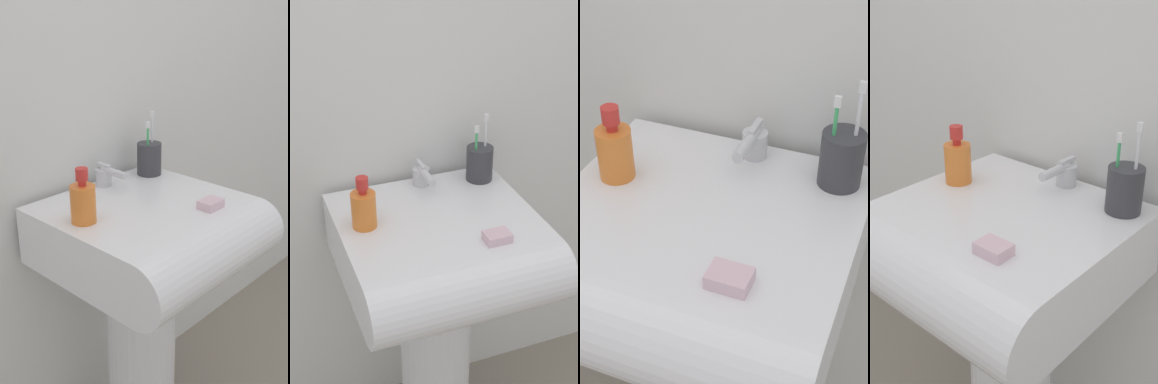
# 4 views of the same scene
# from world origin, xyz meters

# --- Properties ---
(wall_back) EXTENTS (5.00, 0.05, 2.40)m
(wall_back) POSITION_xyz_m (0.00, 0.27, 1.20)
(wall_back) COLOR silver
(wall_back) RESTS_ON ground
(sink_pedestal) EXTENTS (0.22, 0.22, 0.71)m
(sink_pedestal) POSITION_xyz_m (0.00, 0.00, 0.36)
(sink_pedestal) COLOR white
(sink_pedestal) RESTS_ON ground
(sink_basin) EXTENTS (0.53, 0.53, 0.17)m
(sink_basin) POSITION_xyz_m (0.00, -0.06, 0.80)
(sink_basin) COLOR white
(sink_basin) RESTS_ON sink_pedestal
(faucet) EXTENTS (0.05, 0.13, 0.07)m
(faucet) POSITION_xyz_m (0.02, 0.17, 0.92)
(faucet) COLOR silver
(faucet) RESTS_ON sink_basin
(toothbrush_cup) EXTENTS (0.08, 0.08, 0.21)m
(toothbrush_cup) POSITION_xyz_m (0.20, 0.15, 0.94)
(toothbrush_cup) COLOR #38383D
(toothbrush_cup) RESTS_ON sink_basin
(soap_bottle) EXTENTS (0.07, 0.07, 0.15)m
(soap_bottle) POSITION_xyz_m (-0.19, 0.02, 0.94)
(soap_bottle) COLOR orange
(soap_bottle) RESTS_ON sink_basin
(bar_soap) EXTENTS (0.07, 0.05, 0.02)m
(bar_soap) POSITION_xyz_m (0.10, -0.16, 0.89)
(bar_soap) COLOR silver
(bar_soap) RESTS_ON sink_basin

